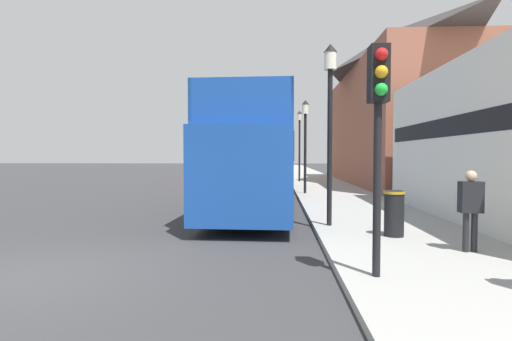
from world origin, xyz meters
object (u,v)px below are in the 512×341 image
Objects in this scene: traffic_signal at (378,108)px; lamp_post_third at (300,133)px; lamp_post_second at (305,129)px; litter_bin at (394,212)px; pedestrian_second at (471,203)px; parked_car_ahead_of_bus at (275,177)px; lamp_post_nearest at (330,101)px; tour_bus at (258,162)px.

traffic_signal is 22.50m from lamp_post_third.
lamp_post_second is 10.76m from litter_bin.
pedestrian_second is at bearing 37.71° from traffic_signal.
parked_car_ahead_of_bus is at bearing 95.38° from traffic_signal.
parked_car_ahead_of_bus is at bearing 101.17° from litter_bin.
pedestrian_second is at bearing -78.94° from lamp_post_second.
litter_bin is at bearing 125.44° from pedestrian_second.
lamp_post_nearest is 1.05× the size of lamp_post_second.
tour_bus is 6.88× the size of pedestrian_second.
litter_bin is (3.36, -5.25, -1.07)m from tour_bus.
lamp_post_second reaches higher than pedestrian_second.
parked_car_ahead_of_bus is 17.39m from traffic_signal.
parked_car_ahead_of_bus is (0.58, 8.84, -1.04)m from tour_bus.
pedestrian_second is 0.45× the size of traffic_signal.
tour_bus reaches higher than litter_bin.
pedestrian_second is 0.31× the size of lamp_post_third.
litter_bin is at bearing 69.56° from traffic_signal.
parked_car_ahead_of_bus is 0.84× the size of lamp_post_nearest.
tour_bus is 14.42m from lamp_post_third.
tour_bus is 4.71m from lamp_post_nearest.
lamp_post_nearest is 9.00m from lamp_post_second.
tour_bus is 10.28× the size of litter_bin.
traffic_signal is at bearing -88.34° from lamp_post_nearest.
lamp_post_second is at bearing -91.53° from lamp_post_third.
tour_bus is 8.02m from pedestrian_second.
traffic_signal is (1.62, -17.20, 1.99)m from parked_car_ahead_of_bus.
lamp_post_second is (0.01, 9.00, -0.13)m from lamp_post_nearest.
traffic_signal is 0.77× the size of lamp_post_second.
traffic_signal is 0.73× the size of lamp_post_nearest.
litter_bin is at bearing -77.24° from parked_car_ahead_of_bus.
lamp_post_third reaches higher than litter_bin.
tour_bus is at bearing 122.66° from litter_bin.
lamp_post_nearest reaches higher than pedestrian_second.
lamp_post_nearest is at bearing 91.66° from traffic_signal.
lamp_post_nearest is at bearing 129.61° from pedestrian_second.
tour_bus is 2.26× the size of lamp_post_nearest.
lamp_post_nearest reaches higher than litter_bin.
pedestrian_second reaches higher than litter_bin.
pedestrian_second is 3.20m from traffic_signal.
pedestrian_second is 1.49× the size of litter_bin.
tour_bus is at bearing -99.33° from lamp_post_third.
pedestrian_second is at bearing -74.65° from parked_car_ahead_of_bus.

